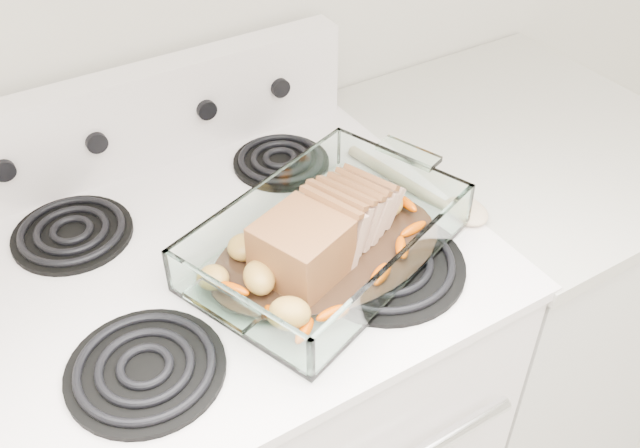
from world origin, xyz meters
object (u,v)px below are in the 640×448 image
electric_range (244,421)px  baking_dish (327,245)px  counter_right (496,299)px  pork_roast (318,233)px

electric_range → baking_dish: bearing=-38.8°
baking_dish → electric_range: bearing=121.3°
counter_right → baking_dish: 0.74m
electric_range → baking_dish: 0.51m
electric_range → pork_roast: (0.11, -0.10, 0.51)m
electric_range → counter_right: (0.66, -0.00, -0.02)m
electric_range → pork_roast: 0.54m
counter_right → baking_dish: bearing=-169.4°
electric_range → pork_roast: electric_range is taller
electric_range → counter_right: bearing=-0.1°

